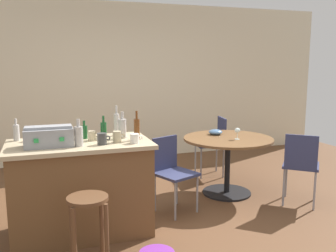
{
  "coord_description": "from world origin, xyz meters",
  "views": [
    {
      "loc": [
        -1.23,
        -3.63,
        1.67
      ],
      "look_at": [
        0.13,
        0.35,
        0.96
      ],
      "focal_mm": 39.57,
      "sensor_mm": 36.0,
      "label": 1
    }
  ],
  "objects_px": {
    "bottle_3": "(84,132)",
    "cup_3": "(102,139)",
    "wooden_stool": "(88,216)",
    "folding_chair_left": "(301,163)",
    "folding_chair_far": "(172,168)",
    "wine_glass": "(237,131)",
    "dining_table": "(228,151)",
    "cup_4": "(135,138)",
    "bottle_5": "(104,130)",
    "cup_0": "(117,137)",
    "bottle_2": "(117,124)",
    "kitchen_island": "(81,188)",
    "bottle_4": "(79,136)",
    "bottle_6": "(16,132)",
    "bottle_0": "(122,128)",
    "cup_1": "(92,136)",
    "serving_bowl": "(215,132)",
    "cup_2": "(32,136)",
    "folding_chair_near": "(214,141)",
    "bottle_1": "(137,129)",
    "toolbox": "(49,137)"
  },
  "relations": [
    {
      "from": "bottle_3",
      "to": "cup_3",
      "type": "distance_m",
      "value": 0.36
    },
    {
      "from": "wooden_stool",
      "to": "folding_chair_left",
      "type": "height_order",
      "value": "folding_chair_left"
    },
    {
      "from": "folding_chair_far",
      "to": "wine_glass",
      "type": "height_order",
      "value": "wine_glass"
    },
    {
      "from": "dining_table",
      "to": "cup_4",
      "type": "height_order",
      "value": "cup_4"
    },
    {
      "from": "bottle_5",
      "to": "cup_0",
      "type": "bearing_deg",
      "value": -64.81
    },
    {
      "from": "dining_table",
      "to": "bottle_2",
      "type": "bearing_deg",
      "value": -168.28
    },
    {
      "from": "folding_chair_left",
      "to": "kitchen_island",
      "type": "bearing_deg",
      "value": 177.67
    },
    {
      "from": "cup_0",
      "to": "bottle_2",
      "type": "bearing_deg",
      "value": 79.65
    },
    {
      "from": "bottle_4",
      "to": "bottle_6",
      "type": "distance_m",
      "value": 0.71
    },
    {
      "from": "dining_table",
      "to": "bottle_0",
      "type": "relative_size",
      "value": 4.19
    },
    {
      "from": "folding_chair_far",
      "to": "cup_1",
      "type": "height_order",
      "value": "cup_1"
    },
    {
      "from": "cup_3",
      "to": "serving_bowl",
      "type": "distance_m",
      "value": 1.9
    },
    {
      "from": "bottle_3",
      "to": "cup_0",
      "type": "bearing_deg",
      "value": -46.31
    },
    {
      "from": "bottle_3",
      "to": "cup_2",
      "type": "xyz_separation_m",
      "value": [
        -0.5,
        0.05,
        -0.03
      ]
    },
    {
      "from": "bottle_2",
      "to": "bottle_6",
      "type": "bearing_deg",
      "value": 177.14
    },
    {
      "from": "folding_chair_far",
      "to": "cup_3",
      "type": "xyz_separation_m",
      "value": [
        -0.84,
        -0.42,
        0.48
      ]
    },
    {
      "from": "cup_0",
      "to": "kitchen_island",
      "type": "bearing_deg",
      "value": 160.28
    },
    {
      "from": "bottle_0",
      "to": "bottle_6",
      "type": "xyz_separation_m",
      "value": [
        -1.01,
        0.21,
        -0.02
      ]
    },
    {
      "from": "bottle_2",
      "to": "cup_3",
      "type": "relative_size",
      "value": 2.55
    },
    {
      "from": "kitchen_island",
      "to": "dining_table",
      "type": "relative_size",
      "value": 1.2
    },
    {
      "from": "kitchen_island",
      "to": "bottle_2",
      "type": "relative_size",
      "value": 4.3
    },
    {
      "from": "bottle_0",
      "to": "bottle_6",
      "type": "bearing_deg",
      "value": 168.53
    },
    {
      "from": "cup_3",
      "to": "wine_glass",
      "type": "distance_m",
      "value": 1.86
    },
    {
      "from": "bottle_6",
      "to": "serving_bowl",
      "type": "xyz_separation_m",
      "value": [
        2.41,
        0.5,
        -0.23
      ]
    },
    {
      "from": "bottle_2",
      "to": "bottle_4",
      "type": "height_order",
      "value": "bottle_2"
    },
    {
      "from": "bottle_0",
      "to": "bottle_6",
      "type": "distance_m",
      "value": 1.03
    },
    {
      "from": "wooden_stool",
      "to": "bottle_5",
      "type": "bearing_deg",
      "value": 71.41
    },
    {
      "from": "wooden_stool",
      "to": "bottle_5",
      "type": "xyz_separation_m",
      "value": [
        0.27,
        0.8,
        0.55
      ]
    },
    {
      "from": "kitchen_island",
      "to": "bottle_4",
      "type": "bearing_deg",
      "value": -96.36
    },
    {
      "from": "bottle_6",
      "to": "cup_2",
      "type": "distance_m",
      "value": 0.16
    },
    {
      "from": "folding_chair_near",
      "to": "serving_bowl",
      "type": "height_order",
      "value": "folding_chair_near"
    },
    {
      "from": "folding_chair_near",
      "to": "cup_1",
      "type": "relative_size",
      "value": 7.8
    },
    {
      "from": "folding_chair_near",
      "to": "bottle_4",
      "type": "xyz_separation_m",
      "value": [
        -2.11,
        -1.52,
        0.5
      ]
    },
    {
      "from": "bottle_4",
      "to": "cup_2",
      "type": "distance_m",
      "value": 0.57
    },
    {
      "from": "wooden_stool",
      "to": "bottle_4",
      "type": "bearing_deg",
      "value": 90.03
    },
    {
      "from": "folding_chair_far",
      "to": "cup_3",
      "type": "distance_m",
      "value": 1.05
    },
    {
      "from": "folding_chair_left",
      "to": "bottle_4",
      "type": "relative_size",
      "value": 3.47
    },
    {
      "from": "bottle_3",
      "to": "cup_2",
      "type": "bearing_deg",
      "value": 174.82
    },
    {
      "from": "dining_table",
      "to": "bottle_6",
      "type": "height_order",
      "value": "bottle_6"
    },
    {
      "from": "serving_bowl",
      "to": "bottle_5",
      "type": "bearing_deg",
      "value": -156.41
    },
    {
      "from": "bottle_6",
      "to": "wine_glass",
      "type": "relative_size",
      "value": 1.53
    },
    {
      "from": "bottle_1",
      "to": "bottle_6",
      "type": "bearing_deg",
      "value": 163.35
    },
    {
      "from": "bottle_3",
      "to": "cup_0",
      "type": "relative_size",
      "value": 1.57
    },
    {
      "from": "kitchen_island",
      "to": "toolbox",
      "type": "height_order",
      "value": "toolbox"
    },
    {
      "from": "bottle_4",
      "to": "wine_glass",
      "type": "relative_size",
      "value": 1.75
    },
    {
      "from": "folding_chair_far",
      "to": "bottle_0",
      "type": "height_order",
      "value": "bottle_0"
    },
    {
      "from": "folding_chair_near",
      "to": "bottle_5",
      "type": "height_order",
      "value": "bottle_5"
    },
    {
      "from": "cup_1",
      "to": "cup_3",
      "type": "bearing_deg",
      "value": -73.52
    },
    {
      "from": "cup_0",
      "to": "serving_bowl",
      "type": "height_order",
      "value": "cup_0"
    },
    {
      "from": "wine_glass",
      "to": "folding_chair_near",
      "type": "bearing_deg",
      "value": 81.61
    }
  ]
}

